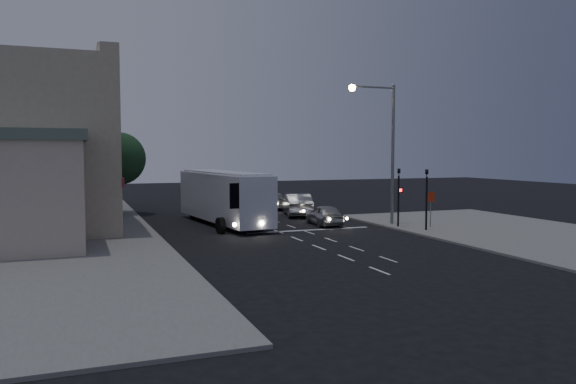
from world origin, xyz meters
name	(u,v)px	position (x,y,z in m)	size (l,w,h in m)	color
ground	(290,236)	(0.00, 0.00, 0.00)	(120.00, 120.00, 0.00)	black
sidewalk_near	(522,233)	(13.00, -4.00, 0.06)	(12.00, 24.00, 0.12)	slate
sidewalk_far	(48,229)	(-13.00, 8.00, 0.06)	(12.00, 50.00, 0.12)	slate
road_markings	(290,228)	(1.29, 3.31, 0.00)	(8.00, 30.55, 0.01)	silver
tour_bus	(223,196)	(-2.24, 6.55, 1.90)	(3.65, 11.69, 3.52)	silver
car_suv	(324,215)	(3.87, 3.80, 0.68)	(1.62, 4.02, 1.37)	#A4A4A4
car_sedan_a	(297,205)	(4.27, 9.59, 0.84)	(1.77, 5.08, 1.67)	#A2A2A2
car_sedan_b	(274,201)	(4.38, 15.23, 0.68)	(1.90, 4.68, 1.36)	#9F9F9F
car_sedan_c	(257,196)	(4.63, 20.77, 0.71)	(2.36, 5.11, 1.42)	#B8B8BC
car_extra	(239,191)	(4.57, 26.58, 0.81)	(1.71, 4.91, 1.62)	#AAB2C1
traffic_signal_main	(399,190)	(7.60, 0.78, 2.42)	(0.25, 0.35, 4.10)	black
traffic_signal_side	(427,192)	(8.30, -1.20, 2.42)	(0.18, 0.15, 4.10)	black
regulatory_sign	(431,204)	(9.30, -0.24, 1.60)	(0.45, 0.12, 2.20)	slate
streetlight	(384,138)	(7.34, 2.20, 5.73)	(3.32, 0.44, 9.00)	slate
main_building	(29,146)	(-13.96, 8.00, 5.16)	(10.12, 12.00, 11.00)	gray
low_building_south	(4,190)	(-14.50, -0.50, 3.00)	(7.40, 5.40, 5.70)	#A9A297
low_building_north	(47,170)	(-13.50, 20.00, 3.39)	(9.40, 9.40, 6.50)	#A9A297
street_tree	(119,156)	(-8.21, 15.02, 4.50)	(4.00, 4.00, 6.20)	black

